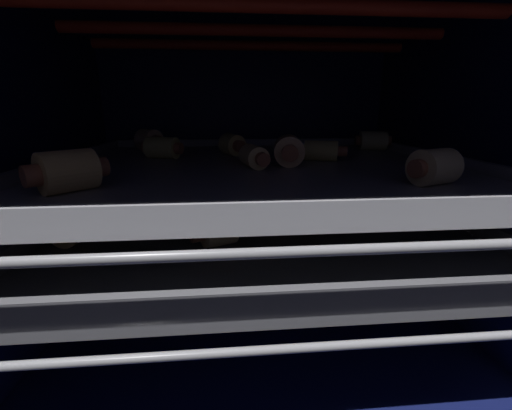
{
  "coord_description": "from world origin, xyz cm",
  "views": [
    {
      "loc": [
        -3.74,
        -38.74,
        26.77
      ],
      "look_at": [
        0.0,
        3.37,
        14.36
      ],
      "focal_mm": 23.42,
      "sensor_mm": 36.0,
      "label": 1
    }
  ],
  "objects_px": {
    "heating_element": "(259,30)",
    "pig_in_blanket_upper_7": "(289,151)",
    "pig_in_blanket_lower_3": "(274,216)",
    "pig_in_blanket_lower_8": "(348,190)",
    "pig_in_blanket_upper_2": "(232,145)",
    "pig_in_blanket_upper_10": "(149,140)",
    "pig_in_blanket_lower_9": "(218,230)",
    "pig_in_blanket_upper_0": "(254,156)",
    "oven_rack_upper": "(259,175)",
    "baking_tray_lower": "(258,219)",
    "pig_in_blanket_lower_0": "(71,228)",
    "pig_in_blanket_upper_5": "(162,148)",
    "pig_in_blanket_lower_7": "(131,207)",
    "pig_in_blanket_upper_6": "(373,141)",
    "pig_in_blanket_upper_1": "(68,171)",
    "pig_in_blanket_lower_1": "(243,178)",
    "pig_in_blanket_upper_3": "(228,142)",
    "pig_in_blanket_lower_5": "(167,194)",
    "pig_in_blanket_lower_6": "(372,202)",
    "baking_tray_upper": "(259,167)",
    "pig_in_blanket_upper_8": "(321,151)",
    "pig_in_blanket_lower_2": "(197,182)",
    "pig_in_blanket_lower_4": "(196,191)",
    "pig_in_blanket_upper_4": "(69,165)",
    "pig_in_blanket_upper_9": "(434,167)",
    "oven_rack_lower": "(258,227)"
  },
  "relations": [
    {
      "from": "pig_in_blanket_lower_8",
      "to": "pig_in_blanket_upper_6",
      "type": "relative_size",
      "value": 0.95
    },
    {
      "from": "oven_rack_upper",
      "to": "pig_in_blanket_upper_5",
      "type": "distance_m",
      "value": 0.13
    },
    {
      "from": "pig_in_blanket_lower_3",
      "to": "pig_in_blanket_lower_8",
      "type": "distance_m",
      "value": 0.17
    },
    {
      "from": "pig_in_blanket_lower_5",
      "to": "pig_in_blanket_upper_1",
      "type": "distance_m",
      "value": 0.2
    },
    {
      "from": "pig_in_blanket_lower_4",
      "to": "pig_in_blanket_upper_7",
      "type": "bearing_deg",
      "value": -38.92
    },
    {
      "from": "baking_tray_lower",
      "to": "pig_in_blanket_lower_1",
      "type": "height_order",
      "value": "pig_in_blanket_lower_1"
    },
    {
      "from": "pig_in_blanket_upper_1",
      "to": "pig_in_blanket_lower_3",
      "type": "bearing_deg",
      "value": 21.78
    },
    {
      "from": "pig_in_blanket_lower_1",
      "to": "pig_in_blanket_lower_3",
      "type": "distance_m",
      "value": 0.21
    },
    {
      "from": "pig_in_blanket_lower_0",
      "to": "pig_in_blanket_lower_2",
      "type": "bearing_deg",
      "value": 62.28
    },
    {
      "from": "pig_in_blanket_lower_5",
      "to": "pig_in_blanket_upper_4",
      "type": "relative_size",
      "value": 1.09
    },
    {
      "from": "pig_in_blanket_upper_3",
      "to": "pig_in_blanket_upper_4",
      "type": "height_order",
      "value": "pig_in_blanket_upper_3"
    },
    {
      "from": "pig_in_blanket_upper_2",
      "to": "heating_element",
      "type": "bearing_deg",
      "value": -70.18
    },
    {
      "from": "pig_in_blanket_lower_4",
      "to": "pig_in_blanket_upper_8",
      "type": "xyz_separation_m",
      "value": [
        0.16,
        -0.06,
        0.06
      ]
    },
    {
      "from": "pig_in_blanket_lower_3",
      "to": "pig_in_blanket_lower_5",
      "type": "height_order",
      "value": "pig_in_blanket_lower_3"
    },
    {
      "from": "pig_in_blanket_lower_2",
      "to": "pig_in_blanket_lower_3",
      "type": "bearing_deg",
      "value": -62.16
    },
    {
      "from": "heating_element",
      "to": "pig_in_blanket_upper_7",
      "type": "relative_size",
      "value": 7.15
    },
    {
      "from": "pig_in_blanket_lower_7",
      "to": "pig_in_blanket_lower_9",
      "type": "bearing_deg",
      "value": -39.93
    },
    {
      "from": "pig_in_blanket_lower_8",
      "to": "oven_rack_upper",
      "type": "bearing_deg",
      "value": -153.8
    },
    {
      "from": "pig_in_blanket_upper_0",
      "to": "pig_in_blanket_upper_1",
      "type": "distance_m",
      "value": 0.18
    },
    {
      "from": "pig_in_blanket_upper_9",
      "to": "oven_rack_lower",
      "type": "bearing_deg",
      "value": 139.25
    },
    {
      "from": "pig_in_blanket_upper_1",
      "to": "pig_in_blanket_upper_2",
      "type": "bearing_deg",
      "value": 56.36
    },
    {
      "from": "pig_in_blanket_lower_5",
      "to": "pig_in_blanket_lower_0",
      "type": "bearing_deg",
      "value": -117.93
    },
    {
      "from": "pig_in_blanket_upper_9",
      "to": "pig_in_blanket_lower_1",
      "type": "bearing_deg",
      "value": 118.07
    },
    {
      "from": "pig_in_blanket_lower_6",
      "to": "pig_in_blanket_upper_8",
      "type": "xyz_separation_m",
      "value": [
        -0.06,
        0.02,
        0.06
      ]
    },
    {
      "from": "pig_in_blanket_lower_2",
      "to": "pig_in_blanket_lower_6",
      "type": "relative_size",
      "value": 0.87
    },
    {
      "from": "oven_rack_upper",
      "to": "pig_in_blanket_lower_2",
      "type": "bearing_deg",
      "value": 122.41
    },
    {
      "from": "baking_tray_upper",
      "to": "pig_in_blanket_upper_8",
      "type": "height_order",
      "value": "pig_in_blanket_upper_8"
    },
    {
      "from": "pig_in_blanket_lower_0",
      "to": "pig_in_blanket_lower_8",
      "type": "xyz_separation_m",
      "value": [
        0.33,
        0.14,
        -0.0
      ]
    },
    {
      "from": "pig_in_blanket_upper_10",
      "to": "pig_in_blanket_lower_6",
      "type": "bearing_deg",
      "value": -24.34
    },
    {
      "from": "pig_in_blanket_upper_3",
      "to": "pig_in_blanket_upper_10",
      "type": "bearing_deg",
      "value": 175.42
    },
    {
      "from": "pig_in_blanket_lower_2",
      "to": "oven_rack_upper",
      "type": "height_order",
      "value": "oven_rack_upper"
    },
    {
      "from": "pig_in_blanket_upper_2",
      "to": "pig_in_blanket_upper_5",
      "type": "relative_size",
      "value": 0.88
    },
    {
      "from": "pig_in_blanket_lower_9",
      "to": "pig_in_blanket_upper_6",
      "type": "distance_m",
      "value": 0.32
    },
    {
      "from": "pig_in_blanket_lower_7",
      "to": "pig_in_blanket_lower_1",
      "type": "bearing_deg",
      "value": 48.23
    },
    {
      "from": "baking_tray_lower",
      "to": "pig_in_blanket_lower_0",
      "type": "height_order",
      "value": "pig_in_blanket_lower_0"
    },
    {
      "from": "oven_rack_upper",
      "to": "pig_in_blanket_upper_7",
      "type": "xyz_separation_m",
      "value": [
        0.03,
        -0.01,
        0.03
      ]
    },
    {
      "from": "baking_tray_lower",
      "to": "pig_in_blanket_upper_3",
      "type": "xyz_separation_m",
      "value": [
        -0.03,
        0.13,
        0.08
      ]
    },
    {
      "from": "heating_element",
      "to": "pig_in_blanket_upper_1",
      "type": "distance_m",
      "value": 0.24
    },
    {
      "from": "pig_in_blanket_upper_3",
      "to": "pig_in_blanket_lower_8",
      "type": "bearing_deg",
      "value": -18.85
    },
    {
      "from": "baking_tray_lower",
      "to": "pig_in_blanket_upper_0",
      "type": "xyz_separation_m",
      "value": [
        -0.01,
        -0.02,
        0.08
      ]
    },
    {
      "from": "pig_in_blanket_lower_8",
      "to": "oven_rack_upper",
      "type": "relative_size",
      "value": 0.11
    },
    {
      "from": "pig_in_blanket_upper_2",
      "to": "pig_in_blanket_upper_7",
      "type": "distance_m",
      "value": 0.11
    },
    {
      "from": "pig_in_blanket_lower_9",
      "to": "pig_in_blanket_upper_0",
      "type": "bearing_deg",
      "value": 57.91
    },
    {
      "from": "pig_in_blanket_upper_2",
      "to": "pig_in_blanket_upper_10",
      "type": "bearing_deg",
      "value": 156.08
    },
    {
      "from": "pig_in_blanket_upper_6",
      "to": "pig_in_blanket_upper_8",
      "type": "bearing_deg",
      "value": -138.02
    },
    {
      "from": "pig_in_blanket_upper_6",
      "to": "pig_in_blanket_upper_10",
      "type": "distance_m",
      "value": 0.34
    },
    {
      "from": "pig_in_blanket_lower_1",
      "to": "pig_in_blanket_upper_7",
      "type": "height_order",
      "value": "pig_in_blanket_upper_7"
    },
    {
      "from": "pig_in_blanket_lower_3",
      "to": "pig_in_blanket_upper_10",
      "type": "distance_m",
      "value": 0.26
    },
    {
      "from": "pig_in_blanket_upper_0",
      "to": "pig_in_blanket_upper_8",
      "type": "relative_size",
      "value": 0.9
    },
    {
      "from": "baking_tray_lower",
      "to": "pig_in_blanket_upper_6",
      "type": "relative_size",
      "value": 8.23
    }
  ]
}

